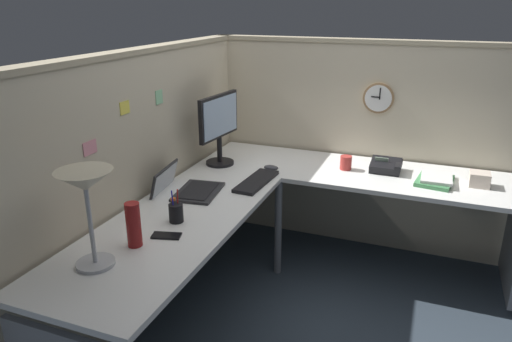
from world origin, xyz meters
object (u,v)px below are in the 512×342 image
(office_phone, at_px, (387,166))
(book_stack, at_px, (435,179))
(wall_clock, at_px, (378,98))
(thermos_flask, at_px, (134,225))
(monitor, at_px, (219,124))
(keyboard, at_px, (256,182))
(computer_mouse, at_px, (271,168))
(pen_cup, at_px, (176,212))
(desk_lamp_dome, at_px, (86,189))
(cell_phone, at_px, (166,236))
(tissue_box, at_px, (479,179))
(laptop, at_px, (183,188))
(coffee_mug, at_px, (346,163))

(office_phone, height_order, book_stack, office_phone)
(wall_clock, bearing_deg, thermos_flask, 154.07)
(monitor, height_order, keyboard, monitor)
(keyboard, bearing_deg, computer_mouse, 2.00)
(computer_mouse, height_order, pen_cup, pen_cup)
(desk_lamp_dome, height_order, cell_phone, desk_lamp_dome)
(book_stack, distance_m, wall_clock, 0.73)
(pen_cup, relative_size, book_stack, 0.59)
(keyboard, height_order, wall_clock, wall_clock)
(pen_cup, bearing_deg, tissue_box, -53.24)
(computer_mouse, bearing_deg, tissue_box, -81.63)
(laptop, bearing_deg, cell_phone, -158.87)
(book_stack, bearing_deg, desk_lamp_dome, 139.50)
(tissue_box, xyz_separation_m, wall_clock, (0.36, 0.70, 0.40))
(book_stack, bearing_deg, laptop, 116.73)
(laptop, bearing_deg, monitor, 1.28)
(computer_mouse, bearing_deg, laptop, 146.57)
(monitor, bearing_deg, office_phone, -76.78)
(desk_lamp_dome, relative_size, office_phone, 2.17)
(thermos_flask, xyz_separation_m, tissue_box, (1.44, -1.58, -0.06))
(coffee_mug, bearing_deg, wall_clock, -22.08)
(computer_mouse, distance_m, pen_cup, 0.97)
(cell_phone, distance_m, thermos_flask, 0.19)
(pen_cup, relative_size, thermos_flask, 0.82)
(book_stack, bearing_deg, pen_cup, 131.10)
(cell_phone, bearing_deg, tissue_box, -63.90)
(keyboard, distance_m, book_stack, 1.16)
(computer_mouse, bearing_deg, thermos_flask, 168.53)
(computer_mouse, relative_size, tissue_box, 0.87)
(laptop, distance_m, thermos_flask, 0.69)
(monitor, bearing_deg, thermos_flask, -173.86)
(book_stack, height_order, coffee_mug, coffee_mug)
(keyboard, bearing_deg, tissue_box, -67.39)
(keyboard, relative_size, cell_phone, 2.99)
(computer_mouse, xyz_separation_m, pen_cup, (-0.94, 0.20, 0.04))
(monitor, height_order, thermos_flask, monitor)
(monitor, distance_m, coffee_mug, 0.92)
(computer_mouse, bearing_deg, book_stack, -81.42)
(keyboard, height_order, tissue_box, tissue_box)
(monitor, bearing_deg, book_stack, -83.27)
(laptop, height_order, pen_cup, pen_cup)
(desk_lamp_dome, relative_size, pen_cup, 2.47)
(computer_mouse, relative_size, wall_clock, 0.47)
(laptop, distance_m, computer_mouse, 0.68)
(pen_cup, xyz_separation_m, coffee_mug, (1.14, -0.68, -0.00))
(monitor, height_order, coffee_mug, monitor)
(computer_mouse, height_order, wall_clock, wall_clock)
(computer_mouse, relative_size, coffee_mug, 1.08)
(laptop, height_order, thermos_flask, thermos_flask)
(monitor, distance_m, keyboard, 0.54)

